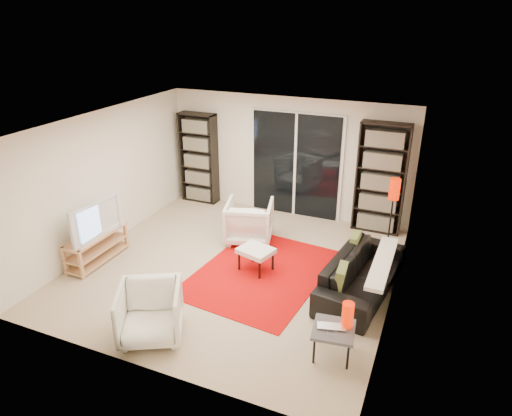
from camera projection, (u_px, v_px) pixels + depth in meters
The scene contains 20 objects.
floor at pixel (235, 267), 7.57m from camera, with size 5.00×5.00×0.00m, color tan.
wall_back at pixel (287, 157), 9.19m from camera, with size 5.00×0.02×2.40m, color white.
wall_front at pixel (135, 283), 4.98m from camera, with size 5.00×0.02×2.40m, color white.
wall_left at pixel (105, 179), 7.97m from camera, with size 0.02×5.00×2.40m, color white.
wall_right at pixel (400, 229), 6.19m from camera, with size 0.02×5.00×2.40m, color white.
ceiling at pixel (232, 125), 6.60m from camera, with size 5.00×5.00×0.02m, color white.
sliding_door at pixel (296, 165), 9.15m from camera, with size 1.92×0.08×2.16m.
bookshelf_left at pixel (199, 158), 9.84m from camera, with size 0.80×0.30×1.95m.
bookshelf_right at pixel (381, 179), 8.43m from camera, with size 0.90×0.30×2.10m.
tv_stand at pixel (97, 247), 7.67m from camera, with size 0.38×1.20×0.50m.
tv at pixel (93, 218), 7.44m from camera, with size 1.08×0.14×0.62m, color black.
rug at pixel (261, 272), 7.41m from camera, with size 1.88×2.55×0.01m, color #C60707.
sofa at pixel (362, 274), 6.82m from camera, with size 2.04×0.80×0.60m, color black.
armchair_back at pixel (249, 221), 8.31m from camera, with size 0.82×0.84×0.77m, color white.
armchair_front at pixel (150, 313), 5.85m from camera, with size 0.78×0.80×0.73m, color white.
ottoman at pixel (256, 252), 7.35m from camera, with size 0.63×0.56×0.40m.
side_table at pixel (334, 331), 5.52m from camera, with size 0.56×0.56×0.40m.
laptop at pixel (332, 329), 5.47m from camera, with size 0.35×0.22×0.03m, color silver.
table_lamp at pixel (348, 315), 5.49m from camera, with size 0.14×0.14×0.32m, color red.
floor_lamp at pixel (394, 197), 7.71m from camera, with size 0.20×0.20×1.34m.
Camera 1 is at (2.86, -5.88, 3.95)m, focal length 32.00 mm.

